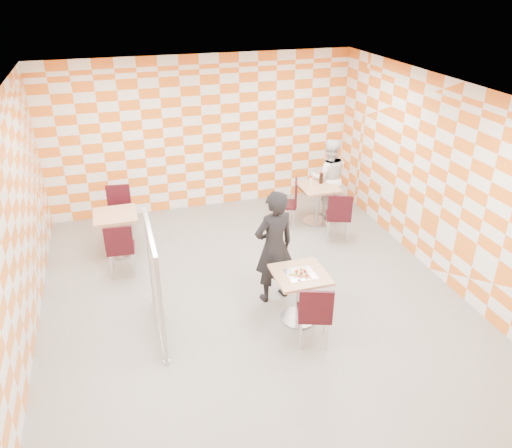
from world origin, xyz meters
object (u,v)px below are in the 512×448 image
at_px(main_table, 300,288).
at_px(chair_second_front, 339,213).
at_px(man_dark, 274,247).
at_px(sport_bottle, 311,181).
at_px(man_white, 329,178).
at_px(chair_empty_near, 120,246).
at_px(chair_main_front, 315,312).
at_px(chair_empty_far, 119,207).
at_px(empty_table, 117,227).
at_px(second_table, 317,198).
at_px(partition, 155,283).
at_px(chair_second_side, 290,200).
at_px(soda_bottle, 321,178).

distance_m(main_table, chair_second_front, 2.41).
bearing_deg(man_dark, chair_second_front, -153.83).
bearing_deg(sport_bottle, man_white, 27.10).
xyz_separation_m(main_table, chair_empty_near, (-2.26, 1.83, 0.04)).
height_order(chair_main_front, chair_empty_far, same).
bearing_deg(chair_empty_far, chair_main_front, -60.57).
distance_m(empty_table, sport_bottle, 3.58).
xyz_separation_m(main_table, chair_main_front, (-0.02, -0.58, 0.04)).
distance_m(second_table, chair_main_front, 3.59).
bearing_deg(chair_main_front, sport_bottle, 68.93).
xyz_separation_m(main_table, partition, (-1.88, 0.27, 0.28)).
bearing_deg(second_table, partition, -143.33).
distance_m(chair_empty_near, partition, 1.62).
bearing_deg(chair_empty_near, chair_second_side, 15.65).
relative_size(main_table, second_table, 1.00).
bearing_deg(chair_empty_far, man_white, -4.14).
distance_m(second_table, soda_bottle, 0.37).
relative_size(chair_empty_near, sport_bottle, 4.62).
distance_m(partition, soda_bottle, 4.24).
distance_m(empty_table, chair_empty_near, 0.74).
bearing_deg(man_dark, chair_empty_far, -65.62).
bearing_deg(chair_second_front, man_white, 75.75).
bearing_deg(chair_second_front, second_table, 94.42).
height_order(chair_second_side, chair_empty_near, same).
bearing_deg(man_dark, chair_main_front, 84.82).
relative_size(chair_second_side, man_dark, 0.54).
bearing_deg(chair_main_front, chair_empty_near, 133.00).
bearing_deg(man_white, man_dark, 64.97).
bearing_deg(main_table, sport_bottle, 65.33).
height_order(partition, soda_bottle, partition).
bearing_deg(soda_bottle, empty_table, -176.20).
bearing_deg(second_table, chair_empty_far, 170.90).
bearing_deg(second_table, empty_table, -177.73).
bearing_deg(man_dark, partition, -1.84).
distance_m(chair_empty_near, man_white, 4.19).
distance_m(chair_empty_near, man_dark, 2.45).
bearing_deg(chair_second_side, main_table, -107.39).
relative_size(chair_main_front, man_dark, 0.54).
xyz_separation_m(second_table, man_white, (0.34, 0.29, 0.26)).
bearing_deg(second_table, main_table, -117.37).
xyz_separation_m(chair_second_side, partition, (-2.72, -2.43, 0.25)).
height_order(second_table, empty_table, same).
distance_m(chair_main_front, man_dark, 1.22).
height_order(chair_main_front, chair_second_front, same).
bearing_deg(chair_empty_near, main_table, -38.93).
height_order(second_table, sport_bottle, sport_bottle).
relative_size(second_table, soda_bottle, 3.26).
distance_m(man_dark, sport_bottle, 2.61).
relative_size(man_dark, man_white, 1.12).
distance_m(main_table, man_white, 3.49).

